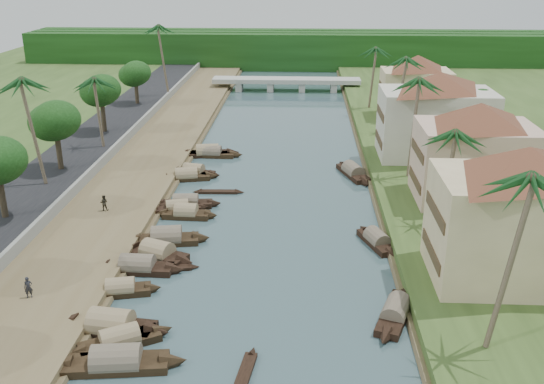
{
  "coord_description": "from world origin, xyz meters",
  "views": [
    {
      "loc": [
        3.17,
        -43.09,
        23.53
      ],
      "look_at": [
        0.3,
        12.74,
        2.0
      ],
      "focal_mm": 40.0,
      "sensor_mm": 36.0,
      "label": 1
    }
  ],
  "objects_px": {
    "sampan_1": "(111,326)",
    "bridge": "(286,82)",
    "person_near": "(28,287)",
    "building_near": "(520,213)",
    "sampan_0": "(117,362)"
  },
  "relations": [
    {
      "from": "bridge",
      "to": "sampan_0",
      "type": "relative_size",
      "value": 3.12
    },
    {
      "from": "building_near",
      "to": "sampan_1",
      "type": "bearing_deg",
      "value": -166.46
    },
    {
      "from": "building_near",
      "to": "person_near",
      "type": "distance_m",
      "value": 35.74
    },
    {
      "from": "bridge",
      "to": "sampan_0",
      "type": "bearing_deg",
      "value": -95.36
    },
    {
      "from": "building_near",
      "to": "person_near",
      "type": "relative_size",
      "value": 9.23
    },
    {
      "from": "sampan_0",
      "to": "person_near",
      "type": "xyz_separation_m",
      "value": [
        -8.24,
        6.62,
        1.19
      ]
    },
    {
      "from": "sampan_0",
      "to": "sampan_1",
      "type": "xyz_separation_m",
      "value": [
        -1.51,
        3.87,
        0.0
      ]
    },
    {
      "from": "bridge",
      "to": "person_near",
      "type": "distance_m",
      "value": 79.77
    },
    {
      "from": "person_near",
      "to": "bridge",
      "type": "bearing_deg",
      "value": 55.9
    },
    {
      "from": "sampan_1",
      "to": "bridge",
      "type": "bearing_deg",
      "value": 90.59
    },
    {
      "from": "building_near",
      "to": "sampan_0",
      "type": "relative_size",
      "value": 1.65
    },
    {
      "from": "person_near",
      "to": "sampan_1",
      "type": "bearing_deg",
      "value": -44.59
    },
    {
      "from": "bridge",
      "to": "person_near",
      "type": "bearing_deg",
      "value": -101.71
    },
    {
      "from": "bridge",
      "to": "sampan_1",
      "type": "relative_size",
      "value": 3.28
    },
    {
      "from": "sampan_1",
      "to": "person_near",
      "type": "distance_m",
      "value": 7.36
    }
  ]
}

